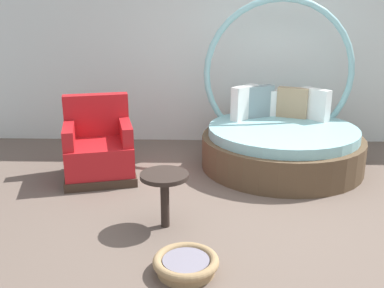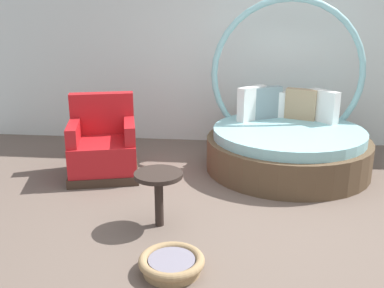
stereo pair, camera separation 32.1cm
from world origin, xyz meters
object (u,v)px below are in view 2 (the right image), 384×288
Objects in this scene: round_daybed at (287,138)px; pet_basket at (172,263)px; red_armchair at (103,148)px; side_table at (159,182)px.

round_daybed reaches higher than pet_basket.
pet_basket is at bearing -114.19° from round_daybed.
side_table is at bearing -54.17° from red_armchair.
round_daybed reaches higher than side_table.
round_daybed is 2.69m from pet_basket.
red_armchair is at bearing 119.46° from pet_basket.
side_table is (0.89, -1.23, 0.10)m from red_armchair.
red_armchair is 2.27m from pet_basket.
round_daybed is at bearing 65.81° from pet_basket.
red_armchair is 1.91× the size of pet_basket.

